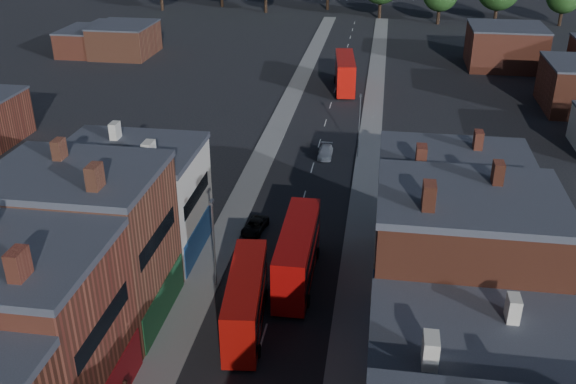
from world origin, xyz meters
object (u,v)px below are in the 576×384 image
(bus_2, at_px, (345,72))
(car_3, at_px, (325,152))
(bus_1, at_px, (297,253))
(car_2, at_px, (255,226))
(bus_0, at_px, (246,299))

(bus_2, xyz_separation_m, car_3, (-0.30, -28.79, -2.30))
(bus_1, xyz_separation_m, car_2, (-5.30, 7.87, -2.16))
(bus_0, relative_size, bus_1, 0.94)
(bus_0, relative_size, bus_2, 0.86)
(bus_1, relative_size, car_3, 2.76)
(bus_1, xyz_separation_m, bus_2, (0.00, 56.57, 0.20))
(bus_0, height_order, bus_1, bus_1)
(bus_1, bearing_deg, car_3, 90.28)
(bus_0, relative_size, car_2, 2.70)
(bus_1, relative_size, car_2, 2.88)
(car_2, bearing_deg, bus_2, 91.56)
(car_3, bearing_deg, bus_2, 88.96)
(bus_0, distance_m, car_3, 34.88)
(bus_0, bearing_deg, car_3, 79.43)
(bus_0, distance_m, bus_2, 63.58)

